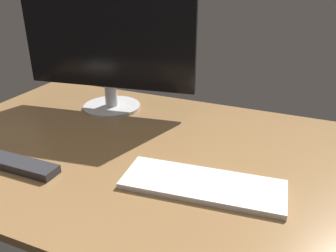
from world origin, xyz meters
TOP-DOWN VIEW (x-y plane):
  - desk at (0.00, 0.00)cm, footprint 140.00×84.00cm
  - monitor at (-28.87, 23.28)cm, footprint 60.35×20.47cm
  - keyboard at (17.07, -11.45)cm, footprint 38.97×17.20cm
  - tv_remote at (-27.47, -22.00)cm, footprint 19.99×5.50cm

SIDE VIEW (x-z plane):
  - desk at x=0.00cm, z-range 0.00..2.00cm
  - keyboard at x=17.07cm, z-range 2.00..3.37cm
  - tv_remote at x=-27.47cm, z-range 2.00..4.14cm
  - monitor at x=-28.87cm, z-range 3.23..49.60cm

